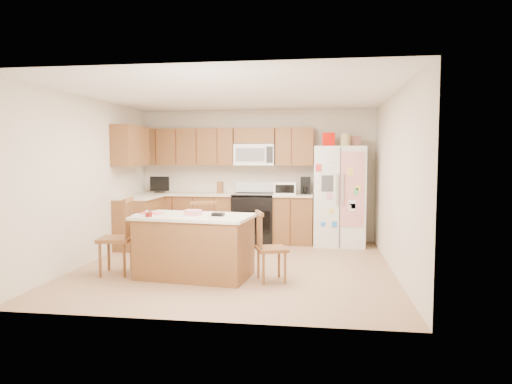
# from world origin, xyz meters

# --- Properties ---
(ground) EXTENTS (4.50, 4.50, 0.00)m
(ground) POSITION_xyz_m (0.00, 0.00, 0.00)
(ground) COLOR #A17D5C
(ground) RESTS_ON ground
(room_shell) EXTENTS (4.60, 4.60, 2.52)m
(room_shell) POSITION_xyz_m (0.00, 0.00, 1.44)
(room_shell) COLOR beige
(room_shell) RESTS_ON ground
(cabinetry) EXTENTS (3.36, 1.56, 2.15)m
(cabinetry) POSITION_xyz_m (-0.98, 1.79, 0.91)
(cabinetry) COLOR brown
(cabinetry) RESTS_ON ground
(stove) EXTENTS (0.76, 0.65, 1.13)m
(stove) POSITION_xyz_m (0.00, 1.94, 0.47)
(stove) COLOR black
(stove) RESTS_ON ground
(refrigerator) EXTENTS (0.90, 0.79, 2.04)m
(refrigerator) POSITION_xyz_m (1.57, 1.87, 0.92)
(refrigerator) COLOR white
(refrigerator) RESTS_ON ground
(island) EXTENTS (1.62, 1.07, 0.92)m
(island) POSITION_xyz_m (-0.44, -0.62, 0.42)
(island) COLOR brown
(island) RESTS_ON ground
(windsor_chair_left) EXTENTS (0.49, 0.51, 1.05)m
(windsor_chair_left) POSITION_xyz_m (-1.52, -0.63, 0.50)
(windsor_chair_left) COLOR brown
(windsor_chair_left) RESTS_ON ground
(windsor_chair_back) EXTENTS (0.52, 0.50, 0.96)m
(windsor_chair_back) POSITION_xyz_m (-0.53, 0.16, 0.45)
(windsor_chair_back) COLOR brown
(windsor_chair_back) RESTS_ON ground
(windsor_chair_right) EXTENTS (0.48, 0.49, 0.91)m
(windsor_chair_right) POSITION_xyz_m (0.58, -0.71, 0.43)
(windsor_chair_right) COLOR brown
(windsor_chair_right) RESTS_ON ground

